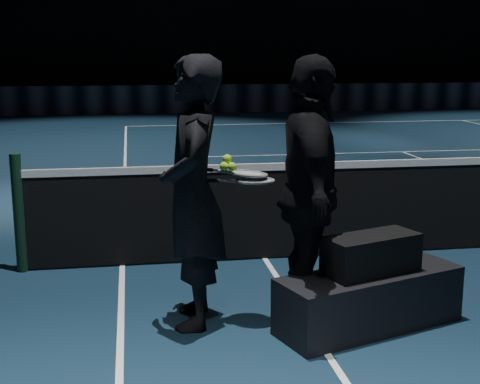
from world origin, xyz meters
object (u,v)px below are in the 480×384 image
at_px(racket_bag, 371,254).
at_px(player_b, 310,194).
at_px(player_bench, 369,300).
at_px(player_a, 193,193).
at_px(racket_upper, 248,174).
at_px(racket_lower, 255,181).
at_px(tennis_balls, 228,164).

bearing_deg(racket_bag, player_b, 140.25).
xyz_separation_m(player_bench, player_a, (-1.26, 0.31, 0.78)).
xyz_separation_m(player_b, racket_upper, (-0.44, 0.12, 0.14)).
bearing_deg(player_a, player_b, 84.55).
xyz_separation_m(racket_bag, player_b, (-0.42, 0.16, 0.43)).
bearing_deg(racket_bag, player_bench, 0.00).
relative_size(player_a, racket_lower, 2.92).
relative_size(player_b, racket_upper, 2.92).
bearing_deg(racket_upper, player_a, -178.29).
distance_m(player_b, tennis_balls, 0.63).
height_order(racket_upper, tennis_balls, tennis_balls).
bearing_deg(tennis_balls, racket_upper, 3.37).
relative_size(player_bench, racket_upper, 2.07).
height_order(player_bench, player_a, player_a).
xyz_separation_m(player_a, player_b, (0.84, -0.15, 0.00)).
xyz_separation_m(player_b, tennis_balls, (-0.58, 0.11, 0.21)).
xyz_separation_m(racket_lower, racket_upper, (-0.04, 0.05, 0.04)).
relative_size(player_bench, player_b, 0.71).
bearing_deg(racket_lower, racket_upper, 141.34).
height_order(player_b, tennis_balls, player_b).
bearing_deg(player_bench, player_a, 147.06).
distance_m(player_bench, player_b, 0.90).
height_order(player_a, racket_upper, player_a).
bearing_deg(player_bench, tennis_balls, 145.91).
bearing_deg(racket_lower, racket_bag, -5.54).
distance_m(player_a, player_b, 0.85).
bearing_deg(player_a, racket_upper, 90.26).
xyz_separation_m(player_bench, tennis_balls, (-1.01, 0.27, 0.99)).
relative_size(racket_bag, player_a, 0.36).
relative_size(racket_bag, racket_upper, 1.04).
xyz_separation_m(racket_bag, tennis_balls, (-1.01, 0.27, 0.64)).
distance_m(racket_lower, tennis_balls, 0.23).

